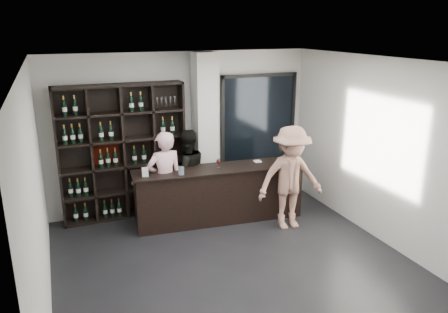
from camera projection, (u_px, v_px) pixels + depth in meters
name	position (u px, v px, depth m)	size (l,w,h in m)	color
floor	(241.00, 273.00, 6.15)	(5.00, 5.50, 0.01)	black
wine_shelf	(123.00, 152.00, 7.67)	(2.20, 0.35, 2.40)	black
structural_column	(205.00, 132.00, 8.04)	(0.40, 0.40, 2.90)	silver
glass_panel	(258.00, 127.00, 8.68)	(1.60, 0.08, 2.10)	black
tasting_counter	(219.00, 194.00, 7.68)	(3.00, 0.63, 0.98)	black
taster_pink	(165.00, 180.00, 7.36)	(0.61, 0.40, 1.69)	#F7BBC5
taster_black	(187.00, 173.00, 7.86)	(0.77, 0.60, 1.59)	black
customer	(290.00, 178.00, 7.30)	(1.15, 0.66, 1.78)	#9C6F5E
wine_glass	(219.00, 163.00, 7.49)	(0.08, 0.08, 0.19)	white
spit_cup	(181.00, 171.00, 7.17)	(0.10, 0.10, 0.13)	#A6BCD0
napkin_stack	(257.00, 161.00, 7.86)	(0.11, 0.11, 0.02)	white
card_stand	(145.00, 172.00, 7.08)	(0.10, 0.05, 0.15)	white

